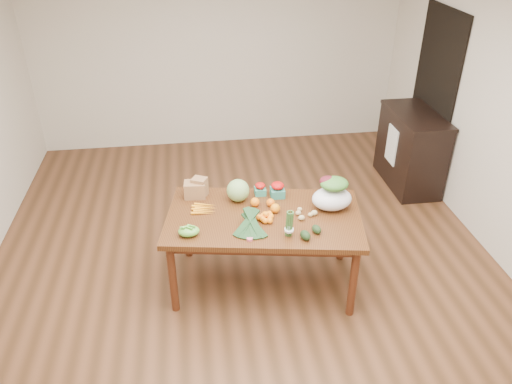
{
  "coord_description": "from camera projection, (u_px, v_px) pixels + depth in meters",
  "views": [
    {
      "loc": [
        -0.43,
        -3.79,
        3.15
      ],
      "look_at": [
        0.1,
        0.0,
        0.87
      ],
      "focal_mm": 35.0,
      "sensor_mm": 36.0,
      "label": 1
    }
  ],
  "objects": [
    {
      "name": "kale_bunch",
      "position": [
        250.0,
        225.0,
        4.08
      ],
      "size": [
        0.38,
        0.45,
        0.16
      ],
      "primitive_type": null,
      "rotation": [
        0.0,
        0.0,
        -0.17
      ],
      "color": "#163318",
      "rests_on": "dining_table"
    },
    {
      "name": "floor",
      "position": [
        246.0,
        269.0,
        4.89
      ],
      "size": [
        6.0,
        6.0,
        0.0
      ],
      "primitive_type": "plane",
      "color": "brown",
      "rests_on": "ground"
    },
    {
      "name": "snap_pea_bag",
      "position": [
        189.0,
        231.0,
        4.08
      ],
      "size": [
        0.18,
        0.13,
        0.08
      ],
      "primitive_type": "ellipsoid",
      "color": "#65B23C",
      "rests_on": "dining_table"
    },
    {
      "name": "potato_e",
      "position": [
        314.0,
        213.0,
        4.34
      ],
      "size": [
        0.06,
        0.05,
        0.05
      ],
      "primitive_type": "ellipsoid",
      "color": "tan",
      "rests_on": "dining_table"
    },
    {
      "name": "cabbage",
      "position": [
        238.0,
        190.0,
        4.51
      ],
      "size": [
        0.21,
        0.21,
        0.21
      ],
      "primitive_type": "sphere",
      "color": "#87B367",
      "rests_on": "dining_table"
    },
    {
      "name": "room_walls",
      "position": [
        244.0,
        144.0,
        4.2
      ],
      "size": [
        5.02,
        6.02,
        2.7
      ],
      "color": "beige",
      "rests_on": "floor"
    },
    {
      "name": "doorway_dark",
      "position": [
        433.0,
        98.0,
        6.01
      ],
      "size": [
        0.02,
        1.0,
        2.1
      ],
      "primitive_type": "cube",
      "color": "black",
      "rests_on": "floor"
    },
    {
      "name": "avocado_a",
      "position": [
        305.0,
        235.0,
        4.03
      ],
      "size": [
        0.1,
        0.13,
        0.07
      ],
      "primitive_type": "ellipsoid",
      "rotation": [
        0.0,
        0.0,
        0.3
      ],
      "color": "black",
      "rests_on": "dining_table"
    },
    {
      "name": "paper_bag",
      "position": [
        195.0,
        188.0,
        4.57
      ],
      "size": [
        0.29,
        0.25,
        0.18
      ],
      "primitive_type": null,
      "rotation": [
        0.0,
        0.0,
        -0.17
      ],
      "color": "olive",
      "rests_on": "dining_table"
    },
    {
      "name": "dining_table",
      "position": [
        263.0,
        250.0,
        4.54
      ],
      "size": [
        1.82,
        1.22,
        0.75
      ],
      "primitive_type": "cube",
      "rotation": [
        0.0,
        0.0,
        -0.17
      ],
      "color": "#542F13",
      "rests_on": "floor"
    },
    {
      "name": "potato_c",
      "position": [
        310.0,
        215.0,
        4.32
      ],
      "size": [
        0.04,
        0.04,
        0.04
      ],
      "primitive_type": "ellipsoid",
      "color": "tan",
      "rests_on": "dining_table"
    },
    {
      "name": "salad_bag",
      "position": [
        332.0,
        195.0,
        4.38
      ],
      "size": [
        0.4,
        0.33,
        0.28
      ],
      "primitive_type": null,
      "rotation": [
        0.0,
        0.0,
        -0.17
      ],
      "color": "silver",
      "rests_on": "dining_table"
    },
    {
      "name": "asparagus_bundle",
      "position": [
        289.0,
        224.0,
        4.02
      ],
      "size": [
        0.1,
        0.13,
        0.26
      ],
      "primitive_type": null,
      "rotation": [
        0.15,
        0.0,
        -0.17
      ],
      "color": "#48833C",
      "rests_on": "dining_table"
    },
    {
      "name": "dish_towel",
      "position": [
        392.0,
        145.0,
        6.03
      ],
      "size": [
        0.02,
        0.28,
        0.45
      ],
      "primitive_type": "cube",
      "color": "white",
      "rests_on": "cabinet"
    },
    {
      "name": "avocado_b",
      "position": [
        317.0,
        229.0,
        4.11
      ],
      "size": [
        0.09,
        0.12,
        0.07
      ],
      "primitive_type": "ellipsoid",
      "rotation": [
        0.0,
        0.0,
        0.3
      ],
      "color": "black",
      "rests_on": "dining_table"
    },
    {
      "name": "potato_a",
      "position": [
        298.0,
        213.0,
        4.34
      ],
      "size": [
        0.05,
        0.05,
        0.04
      ],
      "primitive_type": "ellipsoid",
      "color": "tan",
      "rests_on": "dining_table"
    },
    {
      "name": "potato_b",
      "position": [
        302.0,
        218.0,
        4.27
      ],
      "size": [
        0.06,
        0.05,
        0.05
      ],
      "primitive_type": "ellipsoid",
      "color": "tan",
      "rests_on": "dining_table"
    },
    {
      "name": "carrots",
      "position": [
        204.0,
        209.0,
        4.41
      ],
      "size": [
        0.25,
        0.22,
        0.03
      ],
      "primitive_type": null,
      "rotation": [
        0.0,
        0.0,
        -0.17
      ],
      "color": "orange",
      "rests_on": "dining_table"
    },
    {
      "name": "orange_c",
      "position": [
        275.0,
        208.0,
        4.37
      ],
      "size": [
        0.08,
        0.08,
        0.08
      ],
      "primitive_type": "sphere",
      "color": "#FE9E0F",
      "rests_on": "dining_table"
    },
    {
      "name": "mandarin_cluster",
      "position": [
        266.0,
        216.0,
        4.27
      ],
      "size": [
        0.21,
        0.21,
        0.08
      ],
      "primitive_type": null,
      "rotation": [
        0.0,
        0.0,
        -0.17
      ],
      "color": "#FFAA0F",
      "rests_on": "dining_table"
    },
    {
      "name": "strawberry_basket_a",
      "position": [
        260.0,
        190.0,
        4.63
      ],
      "size": [
        0.12,
        0.12,
        0.09
      ],
      "primitive_type": null,
      "rotation": [
        0.0,
        0.0,
        -0.17
      ],
      "color": "#B5170C",
      "rests_on": "dining_table"
    },
    {
      "name": "orange_b",
      "position": [
        271.0,
        203.0,
        4.46
      ],
      "size": [
        0.08,
        0.08,
        0.08
      ],
      "primitive_type": "sphere",
      "color": "orange",
      "rests_on": "dining_table"
    },
    {
      "name": "potato_d",
      "position": [
        300.0,
        209.0,
        4.4
      ],
      "size": [
        0.04,
        0.04,
        0.04
      ],
      "primitive_type": "ellipsoid",
      "color": "tan",
      "rests_on": "dining_table"
    },
    {
      "name": "orange_a",
      "position": [
        255.0,
        202.0,
        4.46
      ],
      "size": [
        0.08,
        0.08,
        0.08
      ],
      "primitive_type": "sphere",
      "color": "#FF5A0F",
      "rests_on": "dining_table"
    },
    {
      "name": "strawberry_basket_b",
      "position": [
        277.0,
        191.0,
        4.6
      ],
      "size": [
        0.15,
        0.15,
        0.11
      ],
      "primitive_type": null,
      "rotation": [
        0.0,
        0.0,
        -0.17
      ],
      "color": "red",
      "rests_on": "dining_table"
    },
    {
      "name": "cabinet",
      "position": [
        411.0,
        149.0,
        6.11
      ],
      "size": [
        0.52,
        1.02,
        0.94
      ],
      "primitive_type": "cube",
      "color": "black",
      "rests_on": "floor"
    }
  ]
}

